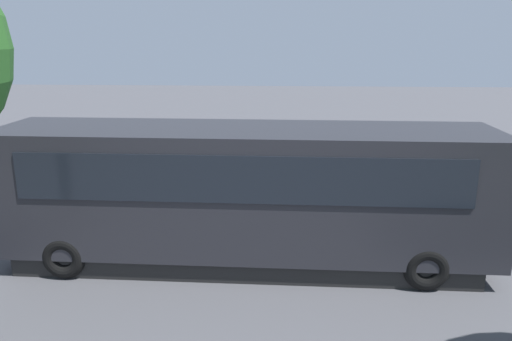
# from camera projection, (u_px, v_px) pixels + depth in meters

# --- Properties ---
(ground_plane) EXTENTS (80.00, 80.00, 0.00)m
(ground_plane) POSITION_uv_depth(u_px,v_px,m) (272.00, 197.00, 16.67)
(ground_plane) COLOR #4C4C51
(tour_bus) EXTENTS (11.28, 2.67, 3.25)m
(tour_bus) POSITION_uv_depth(u_px,v_px,m) (245.00, 196.00, 11.45)
(tour_bus) COLOR #26262B
(tour_bus) RESTS_ON ground_plane
(spectator_far_left) EXTENTS (0.57, 0.33, 1.77)m
(spectator_far_left) POSITION_uv_depth(u_px,v_px,m) (348.00, 190.00, 13.85)
(spectator_far_left) COLOR #473823
(spectator_far_left) RESTS_ON ground_plane
(spectator_left) EXTENTS (0.58, 0.37, 1.79)m
(spectator_left) POSITION_uv_depth(u_px,v_px,m) (312.00, 188.00, 14.02)
(spectator_left) COLOR black
(spectator_left) RESTS_ON ground_plane
(spectator_centre) EXTENTS (0.57, 0.33, 1.78)m
(spectator_centre) POSITION_uv_depth(u_px,v_px,m) (267.00, 188.00, 14.04)
(spectator_centre) COLOR black
(spectator_centre) RESTS_ON ground_plane
(spectator_right) EXTENTS (0.58, 0.36, 1.79)m
(spectator_right) POSITION_uv_depth(u_px,v_px,m) (238.00, 185.00, 14.30)
(spectator_right) COLOR black
(spectator_right) RESTS_ON ground_plane
(spectator_far_right) EXTENTS (0.58, 0.36, 1.77)m
(spectator_far_right) POSITION_uv_depth(u_px,v_px,m) (193.00, 187.00, 14.22)
(spectator_far_right) COLOR black
(spectator_far_right) RESTS_ON ground_plane
(parked_motorcycle_silver) EXTENTS (2.05, 0.59, 0.99)m
(parked_motorcycle_silver) POSITION_uv_depth(u_px,v_px,m) (210.00, 213.00, 13.71)
(parked_motorcycle_silver) COLOR black
(parked_motorcycle_silver) RESTS_ON ground_plane
(stunt_motorcycle) EXTENTS (1.87, 1.10, 1.23)m
(stunt_motorcycle) POSITION_uv_depth(u_px,v_px,m) (227.00, 169.00, 17.84)
(stunt_motorcycle) COLOR black
(stunt_motorcycle) RESTS_ON ground_plane
(bay_line_a) EXTENTS (0.29, 4.01, 0.01)m
(bay_line_a) POSITION_uv_depth(u_px,v_px,m) (339.00, 189.00, 17.58)
(bay_line_a) COLOR white
(bay_line_a) RESTS_ON ground_plane
(bay_line_b) EXTENTS (0.32, 4.55, 0.01)m
(bay_line_b) POSITION_uv_depth(u_px,v_px,m) (257.00, 187.00, 17.75)
(bay_line_b) COLOR white
(bay_line_b) RESTS_ON ground_plane
(bay_line_c) EXTENTS (0.31, 4.45, 0.01)m
(bay_line_c) POSITION_uv_depth(u_px,v_px,m) (177.00, 186.00, 17.92)
(bay_line_c) COLOR white
(bay_line_c) RESTS_ON ground_plane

